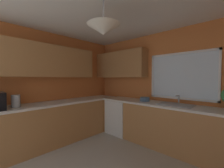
# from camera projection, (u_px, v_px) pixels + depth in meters

# --- Properties ---
(room_shell) EXTENTS (4.01, 3.85, 2.54)m
(room_shell) POSITION_uv_depth(u_px,v_px,m) (107.00, 62.00, 2.49)
(room_shell) COLOR #D17238
(room_shell) RESTS_ON ground_plane
(counter_run_left) EXTENTS (0.65, 3.46, 0.90)m
(counter_run_left) POSITION_uv_depth(u_px,v_px,m) (52.00, 123.00, 3.06)
(counter_run_left) COLOR #AD7542
(counter_run_left) RESTS_ON ground_plane
(counter_run_back) EXTENTS (3.10, 0.65, 0.90)m
(counter_run_back) POSITION_uv_depth(u_px,v_px,m) (166.00, 125.00, 2.92)
(counter_run_back) COLOR #AD7542
(counter_run_back) RESTS_ON ground_plane
(dishwasher) EXTENTS (0.60, 0.60, 0.85)m
(dishwasher) POSITION_uv_depth(u_px,v_px,m) (121.00, 116.00, 3.71)
(dishwasher) COLOR white
(dishwasher) RESTS_ON ground_plane
(kettle) EXTENTS (0.14, 0.14, 0.22)m
(kettle) POSITION_uv_depth(u_px,v_px,m) (16.00, 101.00, 2.55)
(kettle) COLOR #B7B7BC
(kettle) RESTS_ON counter_run_left
(sink_assembly) EXTENTS (0.63, 0.40, 0.19)m
(sink_assembly) POSITION_uv_depth(u_px,v_px,m) (176.00, 104.00, 2.77)
(sink_assembly) COLOR #9EA0A5
(sink_assembly) RESTS_ON counter_run_back
(bowl) EXTENTS (0.21, 0.21, 0.09)m
(bowl) POSITION_uv_depth(u_px,v_px,m) (145.00, 99.00, 3.24)
(bowl) COLOR #4C7099
(bowl) RESTS_ON counter_run_back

